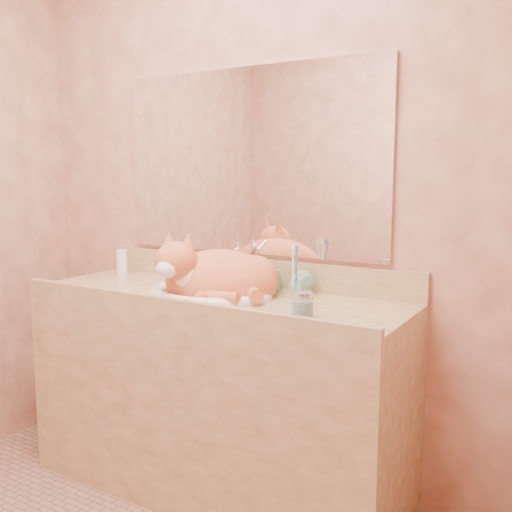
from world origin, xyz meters
The scene contains 12 objects.
wall_back centered at (0.00, 1.00, 1.25)m, with size 2.40×0.02×2.50m, color #955744.
vanity_counter centered at (0.00, 0.72, 0.42)m, with size 1.60×0.55×0.85m, color olive, non-canonical shape.
mirror centered at (0.00, 0.99, 1.39)m, with size 1.30×0.02×0.80m, color white.
sink_basin centered at (-0.01, 0.70, 0.93)m, with size 0.52×0.43×0.16m, color white, non-canonical shape.
faucet centered at (-0.01, 0.91, 0.94)m, with size 0.05×0.13×0.18m, color silver, non-canonical shape.
cat centered at (0.01, 0.71, 0.94)m, with size 0.48×0.39×0.26m, color #C6542D, non-canonical shape.
soap_dispenser centered at (0.14, 0.80, 0.95)m, with size 0.09×0.09×0.20m, color #68A683.
toothbrush_cup centered at (0.31, 0.84, 0.89)m, with size 0.10×0.10×0.09m, color #68A683.
toothbrushes centered at (0.31, 0.84, 0.98)m, with size 0.03×0.03×0.21m, color white, non-canonical shape.
saucer centered at (0.49, 0.54, 0.85)m, with size 0.10×0.10×0.01m, color white.
water_glass centered at (0.49, 0.54, 0.90)m, with size 0.07×0.07×0.09m, color silver.
lotion_bottle centered at (-0.66, 0.88, 0.91)m, with size 0.05×0.05×0.12m, color white.
Camera 1 is at (1.33, -1.14, 1.34)m, focal length 40.00 mm.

